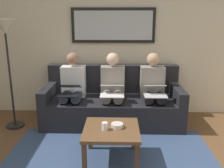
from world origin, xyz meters
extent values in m
cube|color=beige|center=(0.00, -2.60, 1.30)|extent=(6.00, 0.12, 2.60)
cube|color=#33476B|center=(0.00, -0.85, 0.00)|extent=(2.60, 1.80, 0.01)
cube|color=black|center=(0.00, -2.05, 0.21)|extent=(2.20, 0.90, 0.42)
cube|color=black|center=(0.00, -2.40, 0.66)|extent=(2.20, 0.20, 0.48)
cube|color=black|center=(-1.03, -2.05, 0.52)|extent=(0.14, 0.90, 0.20)
cube|color=black|center=(1.03, -2.05, 0.52)|extent=(0.14, 0.90, 0.20)
cube|color=black|center=(0.00, -2.51, 1.55)|extent=(1.40, 0.04, 0.58)
cube|color=#B2B7BC|center=(0.00, -2.48, 1.55)|extent=(1.30, 0.01, 0.48)
cube|color=brown|center=(-0.01, -0.90, 0.41)|extent=(0.65, 0.65, 0.04)
cube|color=#4C331E|center=(-0.30, -0.62, 0.19)|extent=(0.05, 0.05, 0.39)
cube|color=#4C331E|center=(0.27, -0.62, 0.19)|extent=(0.05, 0.05, 0.39)
cube|color=#4C331E|center=(-0.30, -1.18, 0.19)|extent=(0.05, 0.05, 0.39)
cube|color=#4C331E|center=(0.27, -1.18, 0.19)|extent=(0.05, 0.05, 0.39)
cylinder|color=silver|center=(0.06, -0.86, 0.47)|extent=(0.07, 0.07, 0.09)
cylinder|color=beige|center=(-0.08, -0.93, 0.45)|extent=(0.14, 0.14, 0.05)
cube|color=gray|center=(-0.64, -2.15, 0.67)|extent=(0.38, 0.22, 0.50)
sphere|color=tan|center=(-0.64, -2.15, 1.04)|extent=(0.20, 0.20, 0.20)
cylinder|color=#232328|center=(-0.73, -1.94, 0.49)|extent=(0.14, 0.42, 0.14)
cylinder|color=#232328|center=(-0.55, -1.94, 0.49)|extent=(0.14, 0.42, 0.14)
cylinder|color=#232328|center=(-0.73, -1.73, 0.21)|extent=(0.11, 0.11, 0.42)
cylinder|color=#232328|center=(-0.55, -1.73, 0.21)|extent=(0.11, 0.11, 0.42)
cube|color=silver|center=(-0.64, -1.73, 0.57)|extent=(0.33, 0.22, 0.01)
cube|color=silver|center=(-0.64, -1.88, 0.67)|extent=(0.33, 0.21, 0.09)
cube|color=#A5C6EA|center=(-0.64, -1.87, 0.68)|extent=(0.30, 0.18, 0.07)
cube|color=gray|center=(0.00, -2.15, 0.67)|extent=(0.38, 0.22, 0.50)
sphere|color=beige|center=(0.00, -2.15, 1.04)|extent=(0.20, 0.20, 0.20)
cylinder|color=gray|center=(-0.09, -1.94, 0.49)|extent=(0.14, 0.42, 0.14)
cylinder|color=gray|center=(0.09, -1.94, 0.49)|extent=(0.14, 0.42, 0.14)
cylinder|color=gray|center=(-0.09, -1.73, 0.21)|extent=(0.11, 0.11, 0.42)
cylinder|color=gray|center=(0.09, -1.73, 0.21)|extent=(0.11, 0.11, 0.42)
cube|color=white|center=(0.00, -1.73, 0.57)|extent=(0.35, 0.22, 0.01)
cube|color=white|center=(0.00, -1.88, 0.68)|extent=(0.35, 0.21, 0.08)
cube|color=#A5C6EA|center=(0.00, -1.87, 0.68)|extent=(0.32, 0.19, 0.07)
cube|color=silver|center=(0.64, -2.15, 0.67)|extent=(0.38, 0.22, 0.50)
sphere|color=#997051|center=(0.64, -2.15, 1.04)|extent=(0.20, 0.20, 0.20)
cylinder|color=#384256|center=(0.55, -1.94, 0.49)|extent=(0.14, 0.42, 0.14)
cylinder|color=#384256|center=(0.73, -1.94, 0.49)|extent=(0.14, 0.42, 0.14)
cylinder|color=#384256|center=(0.55, -1.73, 0.21)|extent=(0.11, 0.11, 0.42)
cylinder|color=#384256|center=(0.73, -1.73, 0.21)|extent=(0.11, 0.11, 0.42)
cube|color=black|center=(0.64, -1.73, 0.57)|extent=(0.31, 0.20, 0.01)
cube|color=black|center=(0.64, -1.87, 0.66)|extent=(0.31, 0.19, 0.09)
cube|color=#A5C6EA|center=(0.64, -1.87, 0.67)|extent=(0.28, 0.16, 0.08)
cylinder|color=black|center=(1.55, -1.85, 0.01)|extent=(0.28, 0.28, 0.03)
cylinder|color=black|center=(1.55, -1.85, 0.75)|extent=(0.03, 0.03, 1.50)
cone|color=beige|center=(1.55, -1.85, 1.55)|extent=(0.32, 0.32, 0.22)
camera|label=1|loc=(-0.09, 1.76, 1.69)|focal=39.77mm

